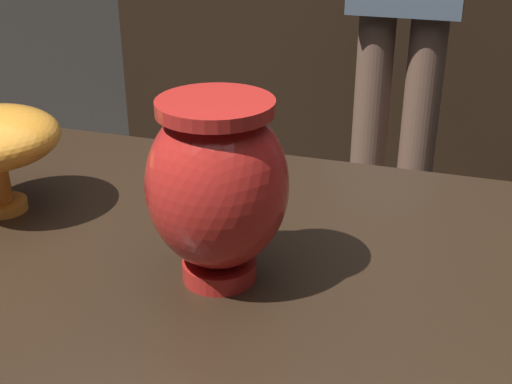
{
  "coord_description": "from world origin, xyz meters",
  "views": [
    {
      "loc": [
        0.18,
        -0.69,
        1.23
      ],
      "look_at": [
        -0.03,
        -0.03,
        0.9
      ],
      "focal_mm": 48.21,
      "sensor_mm": 36.0,
      "label": 1
    }
  ],
  "objects": [
    {
      "name": "back_display_shelf",
      "position": [
        0.0,
        2.2,
        0.49
      ],
      "size": [
        2.6,
        0.4,
        0.99
      ],
      "color": "black",
      "rests_on": "ground_plane"
    },
    {
      "name": "vase_centerpiece",
      "position": [
        -0.07,
        -0.06,
        0.92
      ],
      "size": [
        0.16,
        0.16,
        0.21
      ],
      "color": "red",
      "rests_on": "display_plinth"
    }
  ]
}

